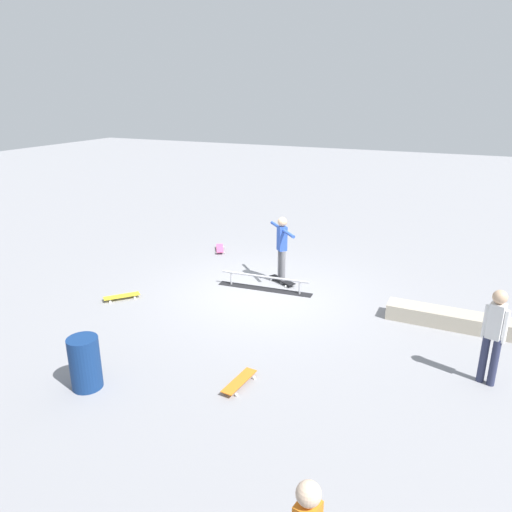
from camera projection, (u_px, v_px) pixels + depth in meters
The scene contains 10 objects.
ground_plane at pixel (263, 293), 11.27m from camera, with size 60.00×60.00×0.00m, color gray.
grind_rail at pixel (265, 283), 11.45m from camera, with size 2.33×0.41×0.35m.
skate_ledge at pixel (448, 318), 9.67m from camera, with size 2.40×0.49×0.32m, color #B2A893.
skater_main at pixel (282, 245), 11.60m from camera, with size 0.99×1.02×1.66m.
skateboard_main at pixel (282, 280), 11.85m from camera, with size 0.80×0.56×0.09m.
bystander_white_shirt at pixel (494, 332), 7.52m from camera, with size 0.37×0.24×1.63m.
loose_skateboard_orange at pixel (239, 381), 7.73m from camera, with size 0.32×0.82×0.09m.
loose_skateboard_pink at pixel (220, 248), 14.25m from camera, with size 0.57×0.79×0.09m.
loose_skateboard_yellow at pixel (122, 296), 10.93m from camera, with size 0.68×0.73×0.09m.
trash_bin at pixel (85, 363), 7.57m from camera, with size 0.48×0.48×0.87m, color navy.
Camera 1 is at (-4.11, 9.52, 4.50)m, focal length 33.73 mm.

